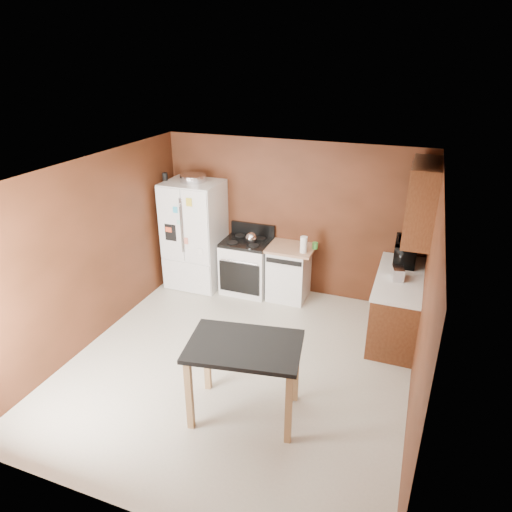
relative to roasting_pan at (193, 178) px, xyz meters
The scene contains 18 objects.
floor 3.09m from the roasting_pan, 51.11° to the right, with size 4.50×4.50×0.00m, color beige.
ceiling 2.56m from the roasting_pan, 51.11° to the right, with size 4.50×4.50×0.00m, color white.
wall_back 1.70m from the roasting_pan, 11.81° to the left, with size 4.20×4.20×0.00m, color #5B2A17.
wall_front 4.50m from the roasting_pan, 69.60° to the right, with size 4.20×4.20×0.00m, color #5B2A17.
wall_left 2.09m from the roasting_pan, 105.86° to the right, with size 4.50×4.50×0.00m, color #5B2A17.
wall_right 4.17m from the roasting_pan, 27.79° to the right, with size 4.50×4.50×0.00m, color #5B2A17.
roasting_pan is the anchor object (origin of this frame).
pen_cup 0.46m from the roasting_pan, 165.62° to the right, with size 0.08×0.08×0.12m, color black.
kettle 1.34m from the roasting_pan, ahead, with size 0.18×0.18×0.18m, color silver.
paper_towel 2.07m from the roasting_pan, ahead, with size 0.11×0.11×0.26m, color white.
green_canister 2.22m from the roasting_pan, ahead, with size 0.09×0.09×0.10m, color green.
toaster 3.47m from the roasting_pan, ahead, with size 0.14×0.23×0.17m, color silver.
microwave 3.46m from the roasting_pan, ahead, with size 0.56×0.38×0.31m, color black.
refrigerator 0.95m from the roasting_pan, 87.18° to the right, with size 0.90×0.80×1.80m.
gas_range 1.66m from the roasting_pan, ahead, with size 0.76×0.68×1.10m.
dishwasher 2.15m from the roasting_pan, ahead, with size 0.78×0.63×0.89m.
right_cabinets 3.55m from the roasting_pan, ahead, with size 0.63×1.58×2.45m.
island 3.50m from the roasting_pan, 54.11° to the right, with size 1.30×0.97×0.91m.
Camera 1 is at (1.90, -4.43, 3.68)m, focal length 32.00 mm.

